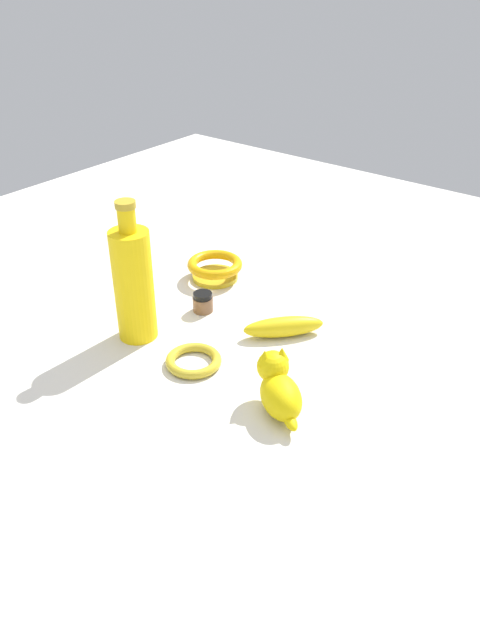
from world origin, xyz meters
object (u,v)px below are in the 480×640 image
(cat_figurine, at_px, (279,388))
(bowl, at_px, (215,267))
(banana, at_px, (284,327))
(bottle_tall, at_px, (133,283))
(nail_polish_jar, at_px, (203,302))
(bangle, at_px, (194,361))

(cat_figurine, bearing_deg, bowl, 142.93)
(banana, xyz_separation_m, bottle_tall, (-0.21, -0.17, 0.09))
(banana, xyz_separation_m, nail_polish_jar, (-0.18, -0.02, 0.00))
(cat_figurine, bearing_deg, bottle_tall, 178.18)
(bowl, bearing_deg, bangle, -56.62)
(bangle, bearing_deg, nail_polish_jar, 125.90)
(nail_polish_jar, distance_m, bowl, 0.14)
(banana, xyz_separation_m, cat_figurine, (0.11, -0.18, 0.02))
(banana, distance_m, cat_figurine, 0.21)
(banana, height_order, bowl, bowl)
(bottle_tall, relative_size, bowl, 2.22)
(nail_polish_jar, relative_size, cat_figurine, 0.35)
(bangle, relative_size, nail_polish_jar, 2.42)
(nail_polish_jar, bearing_deg, cat_figurine, -27.71)
(bowl, bearing_deg, bottle_tall, -82.99)
(banana, relative_size, bottle_tall, 0.57)
(bangle, distance_m, bowl, 0.32)
(banana, relative_size, bangle, 1.54)
(bangle, relative_size, bowl, 0.82)
(banana, relative_size, nail_polish_jar, 3.73)
(nail_polish_jar, bearing_deg, bowl, 120.02)
(banana, height_order, bangle, banana)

